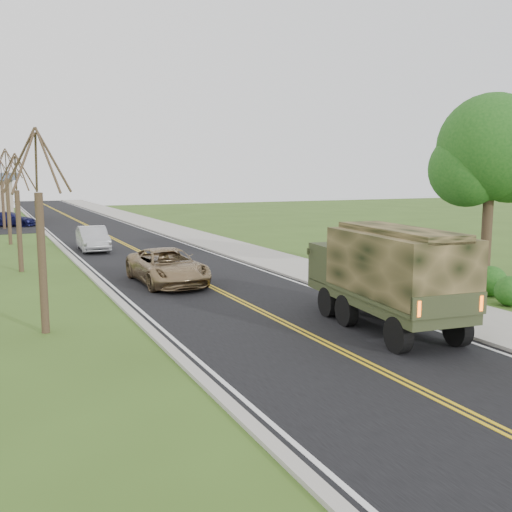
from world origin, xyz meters
TOP-DOWN VIEW (x-y plane):
  - ground at (0.00, 0.00)m, footprint 160.00×160.00m
  - road at (0.00, 40.00)m, footprint 8.00×120.00m
  - curb_right at (4.15, 40.00)m, footprint 0.30×120.00m
  - sidewalk_right at (5.90, 40.00)m, footprint 3.20×120.00m
  - curb_left at (-4.15, 40.00)m, footprint 0.30×120.00m
  - leafy_tree at (11.00, 10.01)m, footprint 4.83×4.50m
  - bare_tree_a at (-7.00, 10.00)m, footprint 1.93×2.26m
  - bare_tree_b at (-7.00, 22.00)m, footprint 1.83×2.14m
  - bare_tree_c at (-7.00, 34.00)m, footprint 2.04×2.39m
  - bare_tree_d at (-7.00, 46.00)m, footprint 1.88×2.20m
  - military_truck at (2.47, 5.92)m, footprint 2.90×6.59m
  - suv_champagne at (-1.44, 15.93)m, footprint 2.61×5.50m
  - sedan_silver at (-2.50, 28.31)m, footprint 1.77×4.65m
  - pickup_navy at (9.57, 11.00)m, footprint 5.17×2.49m
  - lot_car_navy at (-6.47, 48.48)m, footprint 4.97×3.43m

SIDE VIEW (x-z plane):
  - ground at x=0.00m, z-range 0.00..0.00m
  - road at x=0.00m, z-range 0.00..0.01m
  - sidewalk_right at x=5.90m, z-range 0.00..0.10m
  - curb_left at x=-4.15m, z-range 0.00..0.10m
  - curb_right at x=4.15m, z-range 0.00..0.12m
  - lot_car_navy at x=-6.47m, z-range 0.00..1.34m
  - pickup_navy at x=9.57m, z-range 0.00..1.45m
  - sedan_silver at x=-2.50m, z-range 0.00..1.51m
  - suv_champagne at x=-1.44m, z-range 0.00..1.52m
  - military_truck at x=2.47m, z-range 0.23..3.42m
  - bare_tree_b at x=-7.00m, z-range -0.39..5.34m
  - bare_tree_d at x=-7.00m, z-range -0.40..5.50m
  - bare_tree_a at x=-7.00m, z-range -0.41..5.66m
  - bare_tree_c at x=-7.00m, z-range -0.44..5.99m
  - leafy_tree at x=11.00m, z-range 1.44..9.54m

